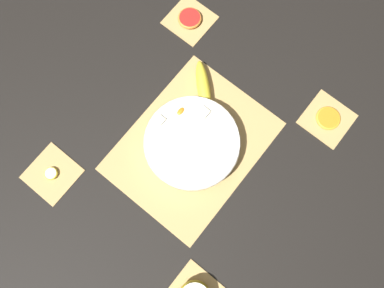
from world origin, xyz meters
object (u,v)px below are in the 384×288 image
whole_banana (204,89)px  orange_slice_whole (328,118)px  banana_coin_single (51,173)px  grapefruit_slice (190,18)px  fruit_salad_bowl (192,143)px

whole_banana → orange_slice_whole: bearing=-64.5°
orange_slice_whole → banana_coin_single: size_ratio=1.91×
whole_banana → grapefruit_slice: (0.16, 0.19, -0.01)m
whole_banana → banana_coin_single: 0.51m
orange_slice_whole → grapefruit_slice: grapefruit_slice is taller
whole_banana → banana_coin_single: (-0.47, 0.19, -0.01)m
whole_banana → fruit_salad_bowl: bearing=-152.6°
fruit_salad_bowl → whole_banana: fruit_salad_bowl is taller
whole_banana → orange_slice_whole: 0.38m
orange_slice_whole → grapefruit_slice: size_ratio=0.97×
orange_slice_whole → whole_banana: bearing=115.5°
whole_banana → banana_coin_single: whole_banana is taller
fruit_salad_bowl → orange_slice_whole: bearing=-39.8°
banana_coin_single → fruit_salad_bowl: bearing=-39.7°
whole_banana → orange_slice_whole: whole_banana is taller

